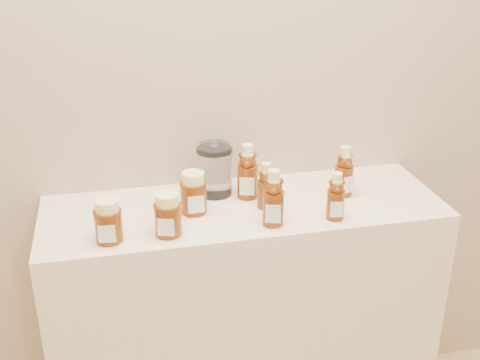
{
  "coord_description": "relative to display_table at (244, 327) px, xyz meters",
  "views": [
    {
      "loc": [
        -0.36,
        -0.01,
        1.71
      ],
      "look_at": [
        -0.02,
        1.52,
        1.0
      ],
      "focal_mm": 45.0,
      "sensor_mm": 36.0,
      "label": 1
    }
  ],
  "objects": [
    {
      "name": "bear_bottle_front_left",
      "position": [
        0.05,
        -0.13,
        0.54
      ],
      "size": [
        0.08,
        0.08,
        0.19
      ],
      "primitive_type": null,
      "rotation": [
        0.0,
        0.0,
        -0.29
      ],
      "color": "#5C2207",
      "rests_on": "display_table"
    },
    {
      "name": "bear_bottle_back_left",
      "position": [
        0.02,
        0.06,
        0.55
      ],
      "size": [
        0.08,
        0.08,
        0.2
      ],
      "primitive_type": null,
      "rotation": [
        0.0,
        0.0,
        -0.28
      ],
      "color": "#5C2207",
      "rests_on": "display_table"
    },
    {
      "name": "wall_back",
      "position": [
        0.0,
        0.2,
        0.9
      ],
      "size": [
        3.5,
        0.02,
        2.7
      ],
      "primitive_type": "cube",
      "color": "tan",
      "rests_on": "ground"
    },
    {
      "name": "bear_bottle_back_mid",
      "position": [
        0.06,
        -0.02,
        0.53
      ],
      "size": [
        0.07,
        0.07,
        0.16
      ],
      "primitive_type": null,
      "rotation": [
        0.0,
        0.0,
        0.25
      ],
      "color": "#5C2207",
      "rests_on": "display_table"
    },
    {
      "name": "honey_jar_back",
      "position": [
        -0.15,
        -0.01,
        0.51
      ],
      "size": [
        0.08,
        0.08,
        0.13
      ],
      "primitive_type": null,
      "rotation": [
        0.0,
        0.0,
        0.03
      ],
      "color": "#5C2207",
      "rests_on": "display_table"
    },
    {
      "name": "bear_bottle_front_right",
      "position": [
        0.24,
        -0.13,
        0.53
      ],
      "size": [
        0.07,
        0.07,
        0.16
      ],
      "primitive_type": null,
      "rotation": [
        0.0,
        0.0,
        -0.22
      ],
      "color": "#5C2207",
      "rests_on": "display_table"
    },
    {
      "name": "honey_jar_left",
      "position": [
        -0.4,
        -0.12,
        0.51
      ],
      "size": [
        0.09,
        0.09,
        0.12
      ],
      "primitive_type": null,
      "rotation": [
        0.0,
        0.0,
        -0.16
      ],
      "color": "#5C2207",
      "rests_on": "display_table"
    },
    {
      "name": "glass_canister",
      "position": [
        -0.07,
        0.1,
        0.54
      ],
      "size": [
        0.12,
        0.12,
        0.17
      ],
      "primitive_type": null,
      "rotation": [
        0.0,
        0.0,
        0.1
      ],
      "color": "white",
      "rests_on": "display_table"
    },
    {
      "name": "honey_jar_front",
      "position": [
        -0.24,
        -0.12,
        0.51
      ],
      "size": [
        0.1,
        0.1,
        0.12
      ],
      "primitive_type": null,
      "rotation": [
        0.0,
        0.0,
        -0.29
      ],
      "color": "#5C2207",
      "rests_on": "display_table"
    },
    {
      "name": "display_table",
      "position": [
        0.0,
        0.0,
        0.0
      ],
      "size": [
        1.2,
        0.4,
        0.9
      ],
      "primitive_type": "cube",
      "color": "beige",
      "rests_on": "ground"
    },
    {
      "name": "bear_bottle_back_right",
      "position": [
        0.32,
        0.01,
        0.54
      ],
      "size": [
        0.07,
        0.07,
        0.18
      ],
      "primitive_type": null,
      "rotation": [
        0.0,
        0.0,
        0.23
      ],
      "color": "#5C2207",
      "rests_on": "display_table"
    }
  ]
}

